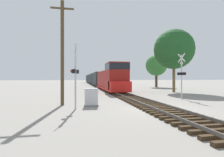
% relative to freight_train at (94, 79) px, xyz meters
% --- Properties ---
extents(ground_plane, '(400.00, 400.00, 0.00)m').
position_rel_freight_train_xyz_m(ground_plane, '(0.00, -51.24, -1.95)').
color(ground_plane, gray).
extents(rail_track_bed, '(2.60, 160.00, 0.31)m').
position_rel_freight_train_xyz_m(rail_track_bed, '(0.00, -51.24, -1.81)').
color(rail_track_bed, '#382819').
rests_on(rail_track_bed, ground).
extents(freight_train, '(2.87, 82.13, 4.37)m').
position_rel_freight_train_xyz_m(freight_train, '(0.00, 0.00, 0.00)').
color(freight_train, maroon).
rests_on(freight_train, ground).
extents(crossing_signal_near, '(0.58, 1.01, 4.66)m').
position_rel_freight_train_xyz_m(crossing_signal_near, '(-5.60, -50.08, 0.60)').
color(crossing_signal_near, '#B7B7BC').
rests_on(crossing_signal_near, ground).
extents(crossing_signal_far, '(0.58, 1.01, 4.69)m').
position_rel_freight_train_xyz_m(crossing_signal_far, '(4.99, -46.06, 0.61)').
color(crossing_signal_far, '#B7B7BC').
rests_on(crossing_signal_far, ground).
extents(relay_cabinet, '(1.07, 0.66, 1.37)m').
position_rel_freight_train_xyz_m(relay_cabinet, '(-4.43, -48.94, -1.28)').
color(relay_cabinet, slate).
rests_on(relay_cabinet, ground).
extents(utility_pole, '(1.80, 0.27, 8.26)m').
position_rel_freight_train_xyz_m(utility_pole, '(-6.64, -47.97, 2.32)').
color(utility_pole, '#4C3A23').
rests_on(utility_pole, ground).
extents(tree_far_right, '(6.10, 6.10, 9.65)m').
position_rel_freight_train_xyz_m(tree_far_right, '(9.03, -37.63, 4.64)').
color(tree_far_right, brown).
rests_on(tree_far_right, ground).
extents(tree_mid_background, '(5.09, 5.09, 7.83)m').
position_rel_freight_train_xyz_m(tree_mid_background, '(12.94, -23.04, 3.30)').
color(tree_mid_background, '#473521').
rests_on(tree_mid_background, ground).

